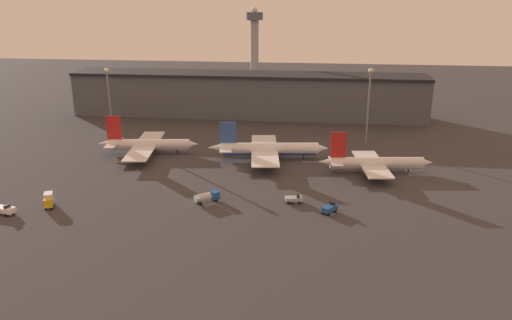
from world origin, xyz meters
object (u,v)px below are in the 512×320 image
service_vehicle_1 (207,197)px  service_vehicle_3 (3,209)px  airplane_0 (148,145)px  airplane_2 (375,163)px  control_tower (254,47)px  service_vehicle_0 (330,208)px  service_vehicle_2 (294,199)px  airplane_1 (268,149)px  service_vehicle_4 (49,200)px

service_vehicle_1 → service_vehicle_3: 53.61m
airplane_0 → service_vehicle_3: (-20.96, -55.37, -2.02)m
airplane_2 → service_vehicle_1: (-48.77, -30.53, -1.57)m
airplane_0 → airplane_2: (79.56, -10.84, -0.12)m
airplane_0 → service_vehicle_1: (30.78, -41.36, -1.68)m
airplane_0 → control_tower: control_tower is taller
service_vehicle_0 → service_vehicle_2: (-9.74, 5.67, -0.19)m
airplane_1 → airplane_2: bearing=-22.3°
airplane_2 → control_tower: size_ratio=0.77×
airplane_1 → service_vehicle_3: airplane_1 is taller
airplane_0 → service_vehicle_1: airplane_0 is taller
service_vehicle_0 → service_vehicle_3: bearing=133.6°
airplane_1 → service_vehicle_2: 39.17m
airplane_1 → service_vehicle_1: size_ratio=6.10×
airplane_1 → service_vehicle_0: size_ratio=8.51×
control_tower → service_vehicle_2: bearing=-78.7°
airplane_2 → service_vehicle_3: size_ratio=5.07×
service_vehicle_0 → service_vehicle_3: size_ratio=0.68×
service_vehicle_1 → control_tower: control_tower is taller
service_vehicle_2 → service_vehicle_3: size_ratio=0.68×
airplane_2 → service_vehicle_2: 37.26m
control_tower → airplane_0: bearing=-103.8°
airplane_1 → service_vehicle_4: size_ratio=7.70×
airplane_0 → airplane_2: bearing=-14.8°
service_vehicle_2 → service_vehicle_3: bearing=-175.4°
airplane_1 → service_vehicle_1: bearing=-115.1°
service_vehicle_0 → control_tower: (-38.66, 150.09, 26.74)m
airplane_0 → service_vehicle_0: size_ratio=7.57×
airplane_1 → control_tower: bearing=92.4°
control_tower → service_vehicle_4: bearing=-103.5°
service_vehicle_4 → control_tower: size_ratio=0.11×
airplane_2 → service_vehicle_3: (-100.51, -44.54, -1.90)m
airplane_2 → service_vehicle_4: 98.66m
airplane_2 → service_vehicle_3: bearing=-163.2°
airplane_0 → airplane_1: bearing=-8.5°
service_vehicle_0 → service_vehicle_3: service_vehicle_3 is taller
service_vehicle_1 → service_vehicle_4: bearing=152.1°
service_vehicle_2 → control_tower: bearing=93.4°
airplane_1 → airplane_2: 37.01m
airplane_1 → airplane_2: size_ratio=1.14×
service_vehicle_2 → service_vehicle_4: bearing=-178.7°
service_vehicle_1 → service_vehicle_3: bearing=156.5°
service_vehicle_3 → service_vehicle_2: bearing=24.0°
service_vehicle_1 → service_vehicle_3: size_ratio=0.95×
service_vehicle_0 → service_vehicle_1: size_ratio=0.72×
service_vehicle_2 → airplane_1: bearing=98.4°
airplane_0 → airplane_2: airplane_0 is taller
airplane_2 → airplane_0: bearing=165.2°
airplane_0 → service_vehicle_3: airplane_0 is taller
service_vehicle_1 → control_tower: size_ratio=0.14×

